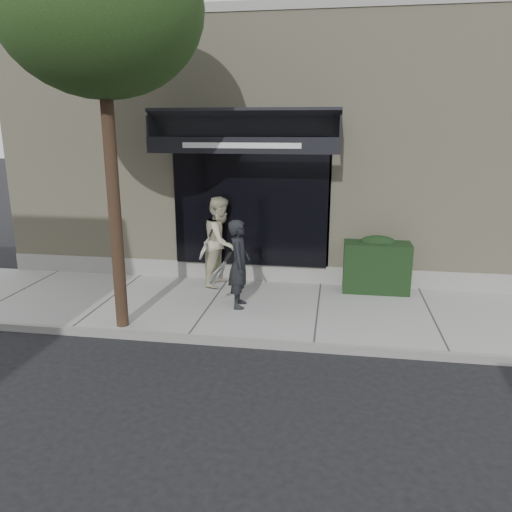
% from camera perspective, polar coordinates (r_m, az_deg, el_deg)
% --- Properties ---
extents(ground, '(80.00, 80.00, 0.00)m').
position_cam_1_polar(ground, '(9.27, 7.05, -6.68)').
color(ground, black).
rests_on(ground, ground).
extents(sidewalk, '(20.00, 3.00, 0.12)m').
position_cam_1_polar(sidewalk, '(9.25, 7.06, -6.33)').
color(sidewalk, '#A1A19C').
rests_on(sidewalk, ground).
extents(curb, '(20.00, 0.10, 0.14)m').
position_cam_1_polar(curb, '(7.82, 6.60, -10.31)').
color(curb, gray).
rests_on(curb, ground).
extents(building_facade, '(14.30, 8.04, 5.64)m').
position_cam_1_polar(building_facade, '(13.61, 8.24, 11.92)').
color(building_facade, tan).
rests_on(building_facade, ground).
extents(hedge, '(1.30, 0.70, 1.14)m').
position_cam_1_polar(hedge, '(10.29, 13.58, -0.96)').
color(hedge, black).
rests_on(hedge, sidewalk).
extents(street_tree, '(3.00, 3.00, 6.28)m').
position_cam_1_polar(street_tree, '(8.27, -17.41, 25.36)').
color(street_tree, black).
rests_on(street_tree, ground).
extents(pedestrian_front, '(0.70, 0.87, 1.62)m').
position_cam_1_polar(pedestrian_front, '(9.04, -1.97, -0.92)').
color(pedestrian_front, black).
rests_on(pedestrian_front, sidewalk).
extents(pedestrian_back, '(0.88, 1.03, 1.85)m').
position_cam_1_polar(pedestrian_back, '(10.31, -4.03, 1.68)').
color(pedestrian_back, beige).
rests_on(pedestrian_back, sidewalk).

